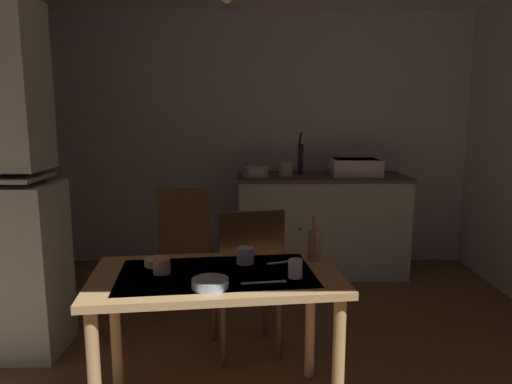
{
  "coord_description": "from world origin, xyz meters",
  "views": [
    {
      "loc": [
        0.09,
        -2.87,
        1.5
      ],
      "look_at": [
        0.11,
        0.09,
        0.99
      ],
      "focal_mm": 33.41,
      "sensor_mm": 36.0,
      "label": 1
    }
  ],
  "objects_px": {
    "chair_far_side": "(248,278)",
    "chair_by_counter": "(185,242)",
    "dining_table": "(217,293)",
    "hand_pump": "(301,156)",
    "mixing_bowl_counter": "(255,172)",
    "serving_bowl_wide": "(210,283)",
    "sink_basin": "(355,167)",
    "glass_bottle": "(314,244)",
    "mug_tall": "(162,266)"
  },
  "relations": [
    {
      "from": "sink_basin",
      "to": "mixing_bowl_counter",
      "type": "xyz_separation_m",
      "value": [
        -0.91,
        -0.05,
        -0.04
      ]
    },
    {
      "from": "sink_basin",
      "to": "chair_by_counter",
      "type": "bearing_deg",
      "value": -154.09
    },
    {
      "from": "chair_far_side",
      "to": "chair_by_counter",
      "type": "xyz_separation_m",
      "value": [
        -0.5,
        0.85,
        -0.01
      ]
    },
    {
      "from": "mixing_bowl_counter",
      "to": "serving_bowl_wide",
      "type": "xyz_separation_m",
      "value": [
        -0.21,
        -2.26,
        -0.2
      ]
    },
    {
      "from": "dining_table",
      "to": "mug_tall",
      "type": "xyz_separation_m",
      "value": [
        -0.26,
        -0.0,
        0.14
      ]
    },
    {
      "from": "hand_pump",
      "to": "serving_bowl_wide",
      "type": "height_order",
      "value": "hand_pump"
    },
    {
      "from": "chair_by_counter",
      "to": "serving_bowl_wide",
      "type": "xyz_separation_m",
      "value": [
        0.34,
        -1.6,
        0.26
      ]
    },
    {
      "from": "dining_table",
      "to": "chair_far_side",
      "type": "relative_size",
      "value": 1.34
    },
    {
      "from": "mixing_bowl_counter",
      "to": "chair_by_counter",
      "type": "distance_m",
      "value": 0.98
    },
    {
      "from": "sink_basin",
      "to": "chair_far_side",
      "type": "height_order",
      "value": "sink_basin"
    },
    {
      "from": "hand_pump",
      "to": "chair_far_side",
      "type": "height_order",
      "value": "hand_pump"
    },
    {
      "from": "sink_basin",
      "to": "glass_bottle",
      "type": "bearing_deg",
      "value": -107.78
    },
    {
      "from": "hand_pump",
      "to": "chair_far_side",
      "type": "distance_m",
      "value": 1.78
    },
    {
      "from": "dining_table",
      "to": "glass_bottle",
      "type": "xyz_separation_m",
      "value": [
        0.49,
        0.18,
        0.19
      ]
    },
    {
      "from": "chair_far_side",
      "to": "chair_by_counter",
      "type": "distance_m",
      "value": 0.99
    },
    {
      "from": "sink_basin",
      "to": "glass_bottle",
      "type": "height_order",
      "value": "sink_basin"
    },
    {
      "from": "hand_pump",
      "to": "serving_bowl_wide",
      "type": "relative_size",
      "value": 2.39
    },
    {
      "from": "serving_bowl_wide",
      "to": "sink_basin",
      "type": "bearing_deg",
      "value": 64.06
    },
    {
      "from": "chair_far_side",
      "to": "glass_bottle",
      "type": "bearing_deg",
      "value": -47.22
    },
    {
      "from": "chair_by_counter",
      "to": "hand_pump",
      "type": "bearing_deg",
      "value": 37.91
    },
    {
      "from": "sink_basin",
      "to": "chair_far_side",
      "type": "bearing_deg",
      "value": -121.78
    },
    {
      "from": "dining_table",
      "to": "mug_tall",
      "type": "height_order",
      "value": "mug_tall"
    },
    {
      "from": "mixing_bowl_counter",
      "to": "chair_far_side",
      "type": "height_order",
      "value": "mixing_bowl_counter"
    },
    {
      "from": "sink_basin",
      "to": "dining_table",
      "type": "bearing_deg",
      "value": -117.65
    },
    {
      "from": "chair_far_side",
      "to": "mug_tall",
      "type": "bearing_deg",
      "value": -125.72
    },
    {
      "from": "chair_by_counter",
      "to": "glass_bottle",
      "type": "relative_size",
      "value": 3.94
    },
    {
      "from": "serving_bowl_wide",
      "to": "mug_tall",
      "type": "xyz_separation_m",
      "value": [
        -0.25,
        0.19,
        0.02
      ]
    },
    {
      "from": "hand_pump",
      "to": "chair_by_counter",
      "type": "xyz_separation_m",
      "value": [
        -0.97,
        -0.76,
        -0.59
      ]
    },
    {
      "from": "sink_basin",
      "to": "mug_tall",
      "type": "distance_m",
      "value": 2.54
    },
    {
      "from": "serving_bowl_wide",
      "to": "mug_tall",
      "type": "bearing_deg",
      "value": 142.59
    },
    {
      "from": "chair_far_side",
      "to": "chair_by_counter",
      "type": "relative_size",
      "value": 1.01
    },
    {
      "from": "hand_pump",
      "to": "glass_bottle",
      "type": "relative_size",
      "value": 1.67
    },
    {
      "from": "mug_tall",
      "to": "mixing_bowl_counter",
      "type": "bearing_deg",
      "value": 77.53
    },
    {
      "from": "dining_table",
      "to": "mug_tall",
      "type": "relative_size",
      "value": 15.3
    },
    {
      "from": "chair_by_counter",
      "to": "mixing_bowl_counter",
      "type": "bearing_deg",
      "value": 50.1
    },
    {
      "from": "chair_by_counter",
      "to": "mug_tall",
      "type": "bearing_deg",
      "value": -86.11
    },
    {
      "from": "serving_bowl_wide",
      "to": "mug_tall",
      "type": "height_order",
      "value": "mug_tall"
    },
    {
      "from": "hand_pump",
      "to": "sink_basin",
      "type": "bearing_deg",
      "value": -5.23
    },
    {
      "from": "mixing_bowl_counter",
      "to": "dining_table",
      "type": "xyz_separation_m",
      "value": [
        -0.2,
        -2.07,
        -0.32
      ]
    },
    {
      "from": "chair_by_counter",
      "to": "sink_basin",
      "type": "bearing_deg",
      "value": 25.91
    },
    {
      "from": "sink_basin",
      "to": "chair_far_side",
      "type": "relative_size",
      "value": 0.47
    },
    {
      "from": "sink_basin",
      "to": "glass_bottle",
      "type": "relative_size",
      "value": 1.88
    },
    {
      "from": "hand_pump",
      "to": "chair_far_side",
      "type": "relative_size",
      "value": 0.42
    },
    {
      "from": "sink_basin",
      "to": "hand_pump",
      "type": "height_order",
      "value": "hand_pump"
    },
    {
      "from": "sink_basin",
      "to": "dining_table",
      "type": "distance_m",
      "value": 2.43
    },
    {
      "from": "dining_table",
      "to": "serving_bowl_wide",
      "type": "xyz_separation_m",
      "value": [
        -0.01,
        -0.19,
        0.12
      ]
    },
    {
      "from": "mug_tall",
      "to": "glass_bottle",
      "type": "xyz_separation_m",
      "value": [
        0.75,
        0.19,
        0.05
      ]
    },
    {
      "from": "hand_pump",
      "to": "serving_bowl_wide",
      "type": "bearing_deg",
      "value": -104.99
    },
    {
      "from": "dining_table",
      "to": "chair_by_counter",
      "type": "relative_size",
      "value": 1.36
    },
    {
      "from": "dining_table",
      "to": "mug_tall",
      "type": "distance_m",
      "value": 0.29
    }
  ]
}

